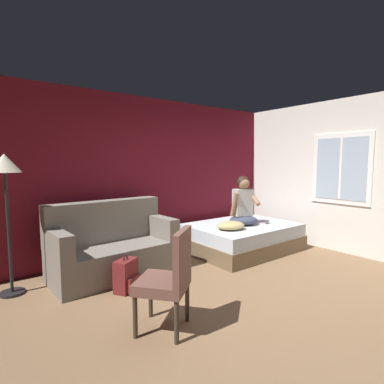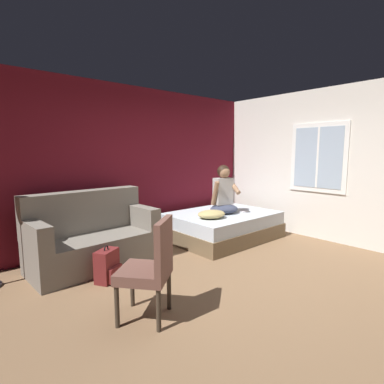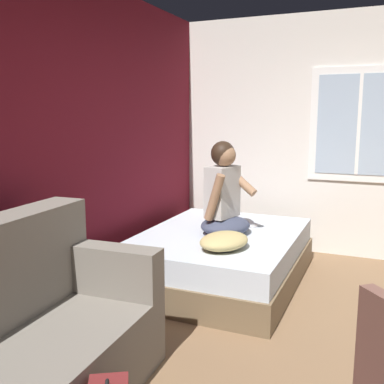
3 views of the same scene
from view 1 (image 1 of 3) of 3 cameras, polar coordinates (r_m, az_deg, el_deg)
The scene contains 11 objects.
ground_plane at distance 3.81m, azimuth 12.92°, elevation -19.27°, with size 40.00×40.00×0.00m, color brown.
wall_back_accent at distance 5.40m, azimuth -7.57°, elevation 3.00°, with size 10.18×0.16×2.70m, color maroon.
wall_side_with_window at distance 5.79m, azimuth 30.34°, elevation 2.47°, with size 0.19×6.23×2.70m.
bed at distance 5.60m, azimuth 9.42°, elevation -8.48°, with size 1.93×1.45×0.48m.
couch at distance 4.48m, azimuth -14.93°, elevation -10.12°, with size 1.74×0.90×1.04m.
side_chair at distance 2.93m, azimuth -4.34°, elevation -15.70°, with size 0.65×0.65×0.98m.
person_seated at distance 5.45m, azimuth 9.72°, elevation -2.43°, with size 0.61×0.56×0.88m.
backpack at distance 3.94m, azimuth -12.35°, elevation -15.35°, with size 0.35×0.34×0.46m.
throw_pillow at distance 5.05m, azimuth 7.38°, elevation -6.35°, with size 0.48×0.36×0.14m, color tan.
cell_phone at distance 5.66m, azimuth 13.74°, elevation -5.82°, with size 0.07×0.14×0.01m, color #B7B7BC.
floor_lamp at distance 4.14m, azimuth -32.02°, elevation 2.47°, with size 0.36×0.36×1.70m.
Camera 1 is at (-2.68, -2.18, 1.60)m, focal length 28.00 mm.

